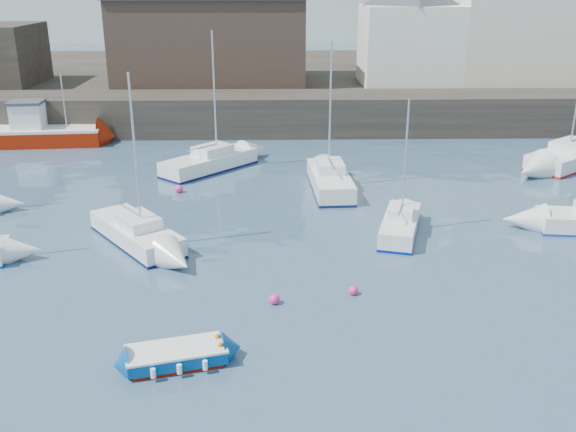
{
  "coord_description": "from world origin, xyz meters",
  "views": [
    {
      "loc": [
        -0.58,
        -14.69,
        11.42
      ],
      "look_at": [
        0.0,
        12.0,
        1.5
      ],
      "focal_mm": 40.0,
      "sensor_mm": 36.0,
      "label": 1
    }
  ],
  "objects_px": {
    "buoy_far": "(179,192)",
    "buoy_near": "(274,304)",
    "buoy_mid": "(353,294)",
    "sailboat_b": "(137,232)",
    "sailboat_g": "(574,155)",
    "sailboat_h": "(210,161)",
    "sailboat_c": "(400,224)",
    "sailboat_f": "(330,180)",
    "fishing_boat": "(43,131)",
    "blue_dinghy": "(176,355)"
  },
  "relations": [
    {
      "from": "fishing_boat",
      "to": "buoy_near",
      "type": "bearing_deg",
      "value": -55.97
    },
    {
      "from": "sailboat_h",
      "to": "sailboat_c",
      "type": "bearing_deg",
      "value": -47.86
    },
    {
      "from": "sailboat_h",
      "to": "buoy_near",
      "type": "distance_m",
      "value": 18.36
    },
    {
      "from": "sailboat_b",
      "to": "sailboat_f",
      "type": "height_order",
      "value": "sailboat_f"
    },
    {
      "from": "sailboat_c",
      "to": "blue_dinghy",
      "type": "bearing_deg",
      "value": -130.03
    },
    {
      "from": "sailboat_f",
      "to": "sailboat_h",
      "type": "relative_size",
      "value": 0.97
    },
    {
      "from": "sailboat_h",
      "to": "buoy_mid",
      "type": "relative_size",
      "value": 22.99
    },
    {
      "from": "sailboat_b",
      "to": "sailboat_c",
      "type": "xyz_separation_m",
      "value": [
        12.27,
        0.81,
        -0.02
      ]
    },
    {
      "from": "sailboat_b",
      "to": "sailboat_g",
      "type": "distance_m",
      "value": 28.87
    },
    {
      "from": "sailboat_h",
      "to": "buoy_near",
      "type": "xyz_separation_m",
      "value": [
        4.05,
        -17.9,
        -0.56
      ]
    },
    {
      "from": "fishing_boat",
      "to": "buoy_near",
      "type": "relative_size",
      "value": 19.63
    },
    {
      "from": "sailboat_c",
      "to": "sailboat_f",
      "type": "xyz_separation_m",
      "value": [
        -2.76,
        6.92,
        0.09
      ]
    },
    {
      "from": "blue_dinghy",
      "to": "sailboat_h",
      "type": "xyz_separation_m",
      "value": [
        -0.97,
        21.86,
        0.23
      ]
    },
    {
      "from": "sailboat_b",
      "to": "sailboat_h",
      "type": "xyz_separation_m",
      "value": [
        2.24,
        11.89,
        0.05
      ]
    },
    {
      "from": "sailboat_c",
      "to": "sailboat_f",
      "type": "bearing_deg",
      "value": 111.72
    },
    {
      "from": "sailboat_c",
      "to": "buoy_mid",
      "type": "xyz_separation_m",
      "value": [
        -2.94,
        -6.15,
        -0.49
      ]
    },
    {
      "from": "fishing_boat",
      "to": "sailboat_b",
      "type": "distance_m",
      "value": 21.55
    },
    {
      "from": "blue_dinghy",
      "to": "sailboat_g",
      "type": "height_order",
      "value": "sailboat_g"
    },
    {
      "from": "buoy_near",
      "to": "buoy_mid",
      "type": "height_order",
      "value": "buoy_near"
    },
    {
      "from": "sailboat_g",
      "to": "buoy_far",
      "type": "bearing_deg",
      "value": -167.81
    },
    {
      "from": "sailboat_c",
      "to": "buoy_near",
      "type": "bearing_deg",
      "value": -131.22
    },
    {
      "from": "sailboat_b",
      "to": "buoy_near",
      "type": "distance_m",
      "value": 8.72
    },
    {
      "from": "sailboat_g",
      "to": "sailboat_b",
      "type": "bearing_deg",
      "value": -153.77
    },
    {
      "from": "sailboat_b",
      "to": "sailboat_f",
      "type": "xyz_separation_m",
      "value": [
        9.51,
        7.73,
        0.07
      ]
    },
    {
      "from": "fishing_boat",
      "to": "sailboat_g",
      "type": "height_order",
      "value": "sailboat_g"
    },
    {
      "from": "buoy_far",
      "to": "sailboat_g",
      "type": "bearing_deg",
      "value": 12.19
    },
    {
      "from": "buoy_far",
      "to": "buoy_near",
      "type": "bearing_deg",
      "value": -68.07
    },
    {
      "from": "fishing_boat",
      "to": "sailboat_h",
      "type": "height_order",
      "value": "sailboat_h"
    },
    {
      "from": "fishing_boat",
      "to": "buoy_mid",
      "type": "bearing_deg",
      "value": -50.66
    },
    {
      "from": "buoy_near",
      "to": "sailboat_g",
      "type": "bearing_deg",
      "value": 43.76
    },
    {
      "from": "fishing_boat",
      "to": "sailboat_h",
      "type": "bearing_deg",
      "value": -28.59
    },
    {
      "from": "sailboat_f",
      "to": "sailboat_b",
      "type": "bearing_deg",
      "value": -140.89
    },
    {
      "from": "blue_dinghy",
      "to": "fishing_boat",
      "type": "distance_m",
      "value": 31.89
    },
    {
      "from": "sailboat_b",
      "to": "sailboat_f",
      "type": "bearing_deg",
      "value": 39.11
    },
    {
      "from": "sailboat_c",
      "to": "sailboat_f",
      "type": "distance_m",
      "value": 7.45
    },
    {
      "from": "sailboat_c",
      "to": "buoy_far",
      "type": "relative_size",
      "value": 14.05
    },
    {
      "from": "sailboat_f",
      "to": "sailboat_h",
      "type": "xyz_separation_m",
      "value": [
        -7.27,
        4.16,
        -0.03
      ]
    },
    {
      "from": "sailboat_f",
      "to": "buoy_near",
      "type": "bearing_deg",
      "value": -103.18
    },
    {
      "from": "fishing_boat",
      "to": "sailboat_f",
      "type": "distance_m",
      "value": 22.87
    },
    {
      "from": "fishing_boat",
      "to": "sailboat_f",
      "type": "relative_size",
      "value": 0.97
    },
    {
      "from": "sailboat_c",
      "to": "sailboat_g",
      "type": "distance_m",
      "value": 18.13
    },
    {
      "from": "sailboat_h",
      "to": "buoy_mid",
      "type": "height_order",
      "value": "sailboat_h"
    },
    {
      "from": "sailboat_c",
      "to": "sailboat_h",
      "type": "height_order",
      "value": "sailboat_h"
    },
    {
      "from": "blue_dinghy",
      "to": "sailboat_b",
      "type": "height_order",
      "value": "sailboat_b"
    },
    {
      "from": "sailboat_b",
      "to": "buoy_mid",
      "type": "bearing_deg",
      "value": -29.79
    },
    {
      "from": "buoy_far",
      "to": "buoy_mid",
      "type": "bearing_deg",
      "value": -56.47
    },
    {
      "from": "blue_dinghy",
      "to": "buoy_far",
      "type": "xyz_separation_m",
      "value": [
        -2.31,
        17.33,
        -0.33
      ]
    },
    {
      "from": "blue_dinghy",
      "to": "buoy_near",
      "type": "relative_size",
      "value": 8.23
    },
    {
      "from": "blue_dinghy",
      "to": "sailboat_g",
      "type": "relative_size",
      "value": 0.33
    },
    {
      "from": "sailboat_g",
      "to": "buoy_near",
      "type": "relative_size",
      "value": 25.17
    }
  ]
}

